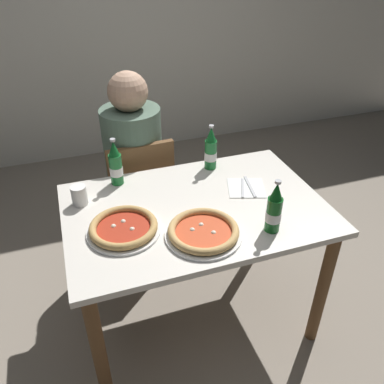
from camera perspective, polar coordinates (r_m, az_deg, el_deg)
name	(u,v)px	position (r m, az deg, el deg)	size (l,w,h in m)	color
ground_plane	(195,314)	(2.35, 0.41, -17.18)	(8.00, 8.00, 0.00)	gray
back_wall_tiled	(108,6)	(3.67, -12.03, 24.79)	(7.00, 0.10, 2.60)	silver
dining_table_main	(195,226)	(1.90, 0.49, -4.93)	(1.20, 0.80, 0.75)	silver
chair_behind_table	(139,192)	(2.44, -7.66, 0.00)	(0.43, 0.43, 0.85)	brown
diner_seated	(135,174)	(2.43, -8.20, 2.61)	(0.34, 0.34, 1.21)	#2D3342
pizza_margherita_near	(124,228)	(1.70, -9.86, -5.15)	(0.31, 0.31, 0.04)	white
pizza_marinara_far	(203,232)	(1.65, 1.66, -5.76)	(0.33, 0.33, 0.04)	white
beer_bottle_left	(116,165)	(1.98, -10.99, 3.84)	(0.07, 0.07, 0.25)	#196B2D
beer_bottle_center	(211,150)	(2.09, 2.73, 6.03)	(0.07, 0.07, 0.25)	#196B2D
beer_bottle_right	(274,210)	(1.67, 11.80, -2.56)	(0.07, 0.07, 0.25)	#14591E
napkin_with_cutlery	(246,188)	(1.98, 7.87, 0.62)	(0.23, 0.23, 0.01)	white
paper_cup	(79,195)	(1.90, -16.00, -0.46)	(0.07, 0.07, 0.10)	white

